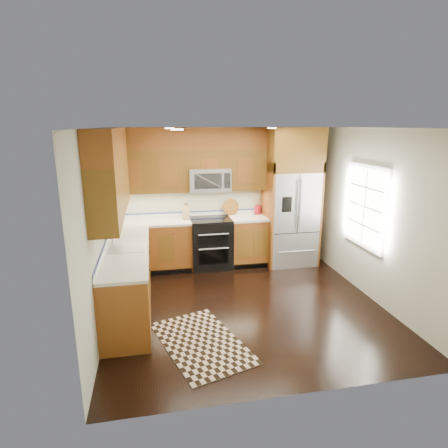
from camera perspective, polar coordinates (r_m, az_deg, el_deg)
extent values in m
plane|color=black|center=(5.81, 3.21, -12.18)|extent=(4.00, 4.00, 0.00)
cube|color=#B1B6A3|center=(7.25, -0.53, 4.23)|extent=(4.00, 0.02, 2.60)
cube|color=#B1B6A3|center=(5.23, -18.34, -0.74)|extent=(0.02, 4.00, 2.60)
cube|color=#B1B6A3|center=(6.15, 21.79, 1.21)|extent=(0.02, 4.00, 2.60)
cube|color=white|center=(6.28, 20.75, 2.52)|extent=(0.04, 1.10, 1.30)
cube|color=white|center=(6.27, 20.67, 2.52)|extent=(0.02, 0.95, 1.15)
cube|color=brown|center=(7.05, -10.63, -3.47)|extent=(1.37, 0.60, 0.90)
cube|color=brown|center=(7.28, 3.72, -2.66)|extent=(0.72, 0.60, 0.90)
cube|color=brown|center=(5.66, -14.36, -8.37)|extent=(0.60, 2.40, 0.90)
cube|color=beige|center=(6.96, -4.72, 0.53)|extent=(2.85, 0.62, 0.04)
cube|color=beige|center=(5.50, -14.67, -3.85)|extent=(0.62, 2.40, 0.04)
cube|color=brown|center=(6.93, -5.01, 8.07)|extent=(2.85, 0.33, 0.75)
cube|color=brown|center=(5.30, -16.77, 5.40)|extent=(0.33, 2.40, 0.75)
cube|color=brown|center=(6.88, -5.12, 12.83)|extent=(2.85, 0.33, 0.40)
cube|color=brown|center=(5.24, -17.25, 11.61)|extent=(0.33, 2.40, 0.40)
cube|color=black|center=(7.10, -2.01, -3.01)|extent=(0.76, 0.64, 0.92)
cube|color=black|center=(6.97, -2.04, 0.71)|extent=(0.76, 0.60, 0.02)
cube|color=black|center=(6.76, -1.60, -2.52)|extent=(0.55, 0.01, 0.18)
cube|color=black|center=(6.86, -1.58, -5.07)|extent=(0.55, 0.01, 0.28)
cylinder|color=#B2B2B7|center=(6.70, -1.57, -1.60)|extent=(0.55, 0.02, 0.02)
cylinder|color=#B2B2B7|center=(6.78, -1.55, -3.79)|extent=(0.55, 0.02, 0.02)
cube|color=#B2B2B7|center=(6.96, -2.27, 6.77)|extent=(0.76, 0.40, 0.42)
cube|color=black|center=(6.76, -2.43, 6.53)|extent=(0.50, 0.01, 0.28)
cube|color=#B2B2B7|center=(7.34, 10.05, 0.93)|extent=(0.90, 0.74, 1.80)
cube|color=black|center=(6.92, 11.28, 3.01)|extent=(0.01, 0.01, 1.08)
cube|color=black|center=(6.84, 9.58, 2.95)|extent=(0.18, 0.01, 0.28)
cube|color=brown|center=(7.16, 6.57, 1.54)|extent=(0.04, 0.74, 2.00)
cube|color=brown|center=(7.50, 13.44, 1.83)|extent=(0.04, 0.74, 2.00)
cube|color=brown|center=(7.14, 10.53, 11.11)|extent=(0.98, 0.74, 0.80)
cube|color=#B2B2B7|center=(5.49, -14.69, -3.56)|extent=(0.50, 0.42, 0.02)
cylinder|color=#B2B2B7|center=(5.68, -16.67, -1.71)|extent=(0.02, 0.02, 0.28)
torus|color=#B2B2B7|center=(5.56, -16.85, -0.56)|extent=(0.18, 0.02, 0.18)
cube|color=black|center=(4.92, -3.50, -17.53)|extent=(1.28, 1.66, 0.01)
cube|color=#A1814E|center=(7.01, -5.77, 1.78)|extent=(0.14, 0.17, 0.24)
cylinder|color=maroon|center=(7.36, 5.15, 2.15)|extent=(0.13, 0.13, 0.17)
cylinder|color=brown|center=(7.30, 1.03, 1.50)|extent=(0.37, 0.37, 0.02)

